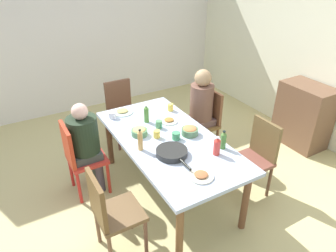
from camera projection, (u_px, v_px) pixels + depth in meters
name	position (u px, v px, depth m)	size (l,w,h in m)	color
ground_plane	(168.00, 190.00, 3.67)	(6.49, 6.49, 0.00)	tan
wall_back	(330.00, 53.00, 4.11)	(5.65, 0.12, 2.60)	#E9EACC
wall_left	(85.00, 33.00, 5.11)	(0.12, 5.11, 2.60)	silver
dining_table	(168.00, 144.00, 3.35)	(1.92, 0.96, 0.73)	#A9B9D3
chair_0	(110.00, 211.00, 2.69)	(0.40, 0.40, 0.90)	brown
chair_1	(122.00, 108.00, 4.43)	(0.40, 0.40, 0.90)	brown
chair_2	(256.00, 154.00, 3.43)	(0.40, 0.40, 0.90)	brown
chair_3	(79.00, 155.00, 3.41)	(0.40, 0.40, 0.90)	red
person_3	(85.00, 140.00, 3.37)	(0.33, 0.33, 1.12)	#364039
chair_4	(205.00, 119.00, 4.15)	(0.40, 0.40, 0.90)	brown
person_4	(201.00, 106.00, 4.01)	(0.30, 0.30, 1.22)	brown
plate_0	(122.00, 112.00, 3.83)	(0.26, 0.26, 0.04)	silver
plate_1	(201.00, 176.00, 2.74)	(0.23, 0.23, 0.04)	silver
plate_2	(169.00, 121.00, 3.63)	(0.21, 0.21, 0.04)	silver
bowl_0	(190.00, 131.00, 3.36)	(0.18, 0.18, 0.09)	#507650
bowl_1	(139.00, 132.00, 3.35)	(0.18, 0.18, 0.09)	#518355
serving_pan	(172.00, 152.00, 3.02)	(0.49, 0.31, 0.06)	#242524
cup_0	(176.00, 136.00, 3.28)	(0.12, 0.09, 0.08)	#3F955D
cup_1	(171.00, 107.00, 3.86)	(0.11, 0.07, 0.09)	#E8CB4E
cup_2	(113.00, 115.00, 3.69)	(0.12, 0.09, 0.08)	white
cup_3	(157.00, 134.00, 3.30)	(0.11, 0.07, 0.08)	#E3C54C
cup_4	(159.00, 124.00, 3.48)	(0.11, 0.08, 0.09)	#508E5A
bottle_0	(223.00, 140.00, 3.10)	(0.06, 0.06, 0.20)	#458337
bottle_1	(140.00, 140.00, 3.07)	(0.05, 0.05, 0.23)	tan
bottle_2	(146.00, 114.00, 3.58)	(0.06, 0.06, 0.22)	#497D33
bottle_3	(217.00, 146.00, 3.01)	(0.07, 0.07, 0.20)	red
side_cabinet	(303.00, 115.00, 4.38)	(0.70, 0.44, 0.90)	brown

